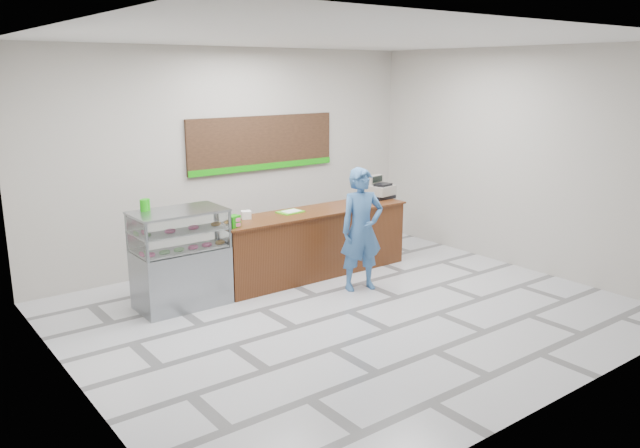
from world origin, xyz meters
TOP-DOWN VIEW (x-y plane):
  - floor at (0.00, 0.00)m, footprint 7.00×7.00m
  - back_wall at (0.00, 3.00)m, footprint 7.00×0.00m
  - ceiling at (0.00, 0.00)m, footprint 7.00×7.00m
  - sales_counter at (0.55, 1.55)m, footprint 3.26×0.76m
  - display_case at (-1.67, 1.55)m, footprint 1.22×0.72m
  - menu_board at (0.55, 2.96)m, footprint 2.80×0.06m
  - cash_register at (2.05, 1.69)m, footprint 0.46×0.48m
  - card_terminal at (1.79, 1.55)m, footprint 0.14×0.19m
  - serving_tray at (0.20, 1.66)m, footprint 0.40×0.31m
  - napkin_box at (-0.55, 1.71)m, footprint 0.17×0.17m
  - straw_cup at (-0.95, 1.67)m, footprint 0.07×0.07m
  - promo_box at (-0.95, 1.36)m, footprint 0.21×0.18m
  - donut_decal at (1.42, 1.51)m, footprint 0.17×0.17m
  - green_cup_left at (-2.04, 1.78)m, footprint 0.10×0.10m
  - green_cup_right at (-2.00, 1.80)m, footprint 0.10×0.10m
  - customer at (0.72, 0.60)m, footprint 0.75×0.59m

SIDE VIEW (x-z plane):
  - floor at x=0.00m, z-range 0.00..0.00m
  - sales_counter at x=0.55m, z-range 0.00..1.03m
  - display_case at x=-1.67m, z-range 0.01..1.34m
  - customer at x=0.72m, z-range 0.00..1.79m
  - donut_decal at x=1.42m, z-range 1.03..1.03m
  - serving_tray at x=0.20m, z-range 1.03..1.05m
  - card_terminal at x=1.79m, z-range 1.03..1.07m
  - straw_cup at x=-0.95m, z-range 1.03..1.14m
  - napkin_box at x=-0.55m, z-range 1.03..1.14m
  - promo_box at x=-0.95m, z-range 1.03..1.19m
  - cash_register at x=2.05m, z-range 0.98..1.36m
  - green_cup_left at x=-2.04m, z-range 1.33..1.48m
  - green_cup_right at x=-2.00m, z-range 1.33..1.49m
  - back_wall at x=0.00m, z-range -1.75..5.25m
  - menu_board at x=0.55m, z-range 1.48..2.38m
  - ceiling at x=0.00m, z-range 3.50..3.50m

